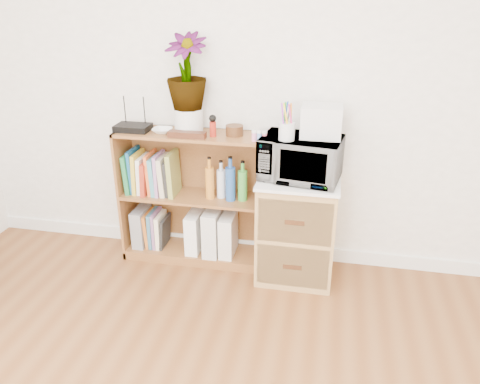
# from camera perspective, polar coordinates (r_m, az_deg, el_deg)

# --- Properties ---
(skirting_board) EXTENTS (4.00, 0.02, 0.10)m
(skirting_board) POSITION_cam_1_polar(r_m,az_deg,el_deg) (3.55, 0.52, -6.55)
(skirting_board) COLOR white
(skirting_board) RESTS_ON ground
(bookshelf) EXTENTS (1.00, 0.30, 0.95)m
(bookshelf) POSITION_cam_1_polar(r_m,az_deg,el_deg) (3.31, -5.88, -0.75)
(bookshelf) COLOR brown
(bookshelf) RESTS_ON ground
(wicker_unit) EXTENTS (0.50, 0.45, 0.70)m
(wicker_unit) POSITION_cam_1_polar(r_m,az_deg,el_deg) (3.17, 6.92, -4.47)
(wicker_unit) COLOR #9E7542
(wicker_unit) RESTS_ON ground
(microwave) EXTENTS (0.53, 0.40, 0.27)m
(microwave) POSITION_cam_1_polar(r_m,az_deg,el_deg) (2.96, 7.38, 4.10)
(microwave) COLOR white
(microwave) RESTS_ON wicker_unit
(pen_cup) EXTENTS (0.10, 0.10, 0.11)m
(pen_cup) POSITION_cam_1_polar(r_m,az_deg,el_deg) (2.84, 5.72, 7.39)
(pen_cup) COLOR silver
(pen_cup) RESTS_ON microwave
(small_appliance) EXTENTS (0.24, 0.20, 0.19)m
(small_appliance) POSITION_cam_1_polar(r_m,az_deg,el_deg) (2.92, 9.90, 8.50)
(small_appliance) COLOR silver
(small_appliance) RESTS_ON microwave
(router) EXTENTS (0.23, 0.16, 0.04)m
(router) POSITION_cam_1_polar(r_m,az_deg,el_deg) (3.25, -12.92, 7.66)
(router) COLOR black
(router) RESTS_ON bookshelf
(white_bowl) EXTENTS (0.13, 0.13, 0.03)m
(white_bowl) POSITION_cam_1_polar(r_m,az_deg,el_deg) (3.17, -9.45, 7.40)
(white_bowl) COLOR white
(white_bowl) RESTS_ON bookshelf
(plant_pot) EXTENTS (0.19, 0.19, 0.16)m
(plant_pot) POSITION_cam_1_polar(r_m,az_deg,el_deg) (3.14, -6.28, 8.66)
(plant_pot) COLOR silver
(plant_pot) RESTS_ON bookshelf
(potted_plant) EXTENTS (0.27, 0.27, 0.48)m
(potted_plant) POSITION_cam_1_polar(r_m,az_deg,el_deg) (3.07, -6.55, 14.38)
(potted_plant) COLOR #3F742E
(potted_plant) RESTS_ON plant_pot
(trinket_box) EXTENTS (0.25, 0.06, 0.04)m
(trinket_box) POSITION_cam_1_polar(r_m,az_deg,el_deg) (3.04, -6.47, 6.96)
(trinket_box) COLOR #351A0E
(trinket_box) RESTS_ON bookshelf
(kokeshi_doll) EXTENTS (0.04, 0.04, 0.10)m
(kokeshi_doll) POSITION_cam_1_polar(r_m,az_deg,el_deg) (3.04, -3.33, 7.67)
(kokeshi_doll) COLOR maroon
(kokeshi_doll) RESTS_ON bookshelf
(wooden_bowl) EXTENTS (0.11, 0.11, 0.07)m
(wooden_bowl) POSITION_cam_1_polar(r_m,az_deg,el_deg) (3.07, -0.68, 7.52)
(wooden_bowl) COLOR #3C2410
(wooden_bowl) RESTS_ON bookshelf
(paint_jars) EXTENTS (0.10, 0.04, 0.05)m
(paint_jars) POSITION_cam_1_polar(r_m,az_deg,el_deg) (2.94, 2.36, 6.62)
(paint_jars) COLOR #DA7981
(paint_jars) RESTS_ON bookshelf
(file_box) EXTENTS (0.08, 0.23, 0.28)m
(file_box) POSITION_cam_1_polar(r_m,az_deg,el_deg) (3.55, -11.88, -4.07)
(file_box) COLOR gray
(file_box) RESTS_ON bookshelf
(magazine_holder_left) EXTENTS (0.09, 0.23, 0.29)m
(magazine_holder_left) POSITION_cam_1_polar(r_m,az_deg,el_deg) (3.41, -5.52, -4.79)
(magazine_holder_left) COLOR white
(magazine_holder_left) RESTS_ON bookshelf
(magazine_holder_mid) EXTENTS (0.11, 0.27, 0.34)m
(magazine_holder_mid) POSITION_cam_1_polar(r_m,az_deg,el_deg) (3.37, -3.28, -4.71)
(magazine_holder_mid) COLOR silver
(magazine_holder_mid) RESTS_ON bookshelf
(magazine_holder_right) EXTENTS (0.10, 0.24, 0.30)m
(magazine_holder_right) POSITION_cam_1_polar(r_m,az_deg,el_deg) (3.35, -1.43, -5.14)
(magazine_holder_right) COLOR silver
(magazine_holder_right) RESTS_ON bookshelf
(cookbooks) EXTENTS (0.36, 0.20, 0.31)m
(cookbooks) POSITION_cam_1_polar(r_m,az_deg,el_deg) (3.34, -10.65, 2.23)
(cookbooks) COLOR #1F7641
(cookbooks) RESTS_ON bookshelf
(liquor_bottles) EXTENTS (0.29, 0.07, 0.30)m
(liquor_bottles) POSITION_cam_1_polar(r_m,az_deg,el_deg) (3.18, -1.59, 1.58)
(liquor_bottles) COLOR orange
(liquor_bottles) RESTS_ON bookshelf
(lower_books) EXTENTS (0.16, 0.19, 0.27)m
(lower_books) POSITION_cam_1_polar(r_m,az_deg,el_deg) (3.52, -10.08, -4.45)
(lower_books) COLOR #BE6221
(lower_books) RESTS_ON bookshelf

